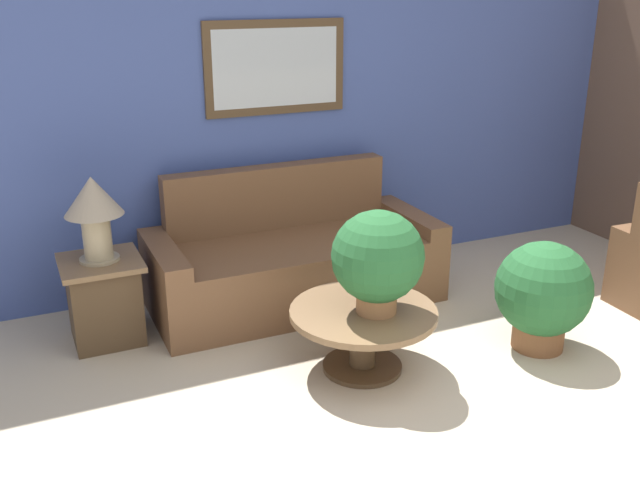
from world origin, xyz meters
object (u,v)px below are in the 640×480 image
Objects in this scene: table_lamp at (94,206)px; potted_plant_floor at (543,293)px; potted_plant_on_table at (378,259)px; couch_main at (293,261)px; coffee_table at (363,326)px; side_table at (104,299)px.

table_lamp is 0.77× the size of potted_plant_floor.
potted_plant_on_table is 1.18m from potted_plant_floor.
table_lamp is (-1.37, -0.07, 0.62)m from couch_main.
potted_plant_on_table reaches higher than couch_main.
coffee_table is 1.19m from potted_plant_floor.
potted_plant_floor is (2.53, -1.27, 0.10)m from side_table.
side_table is at bearing -177.15° from couch_main.
potted_plant_floor reaches higher than coffee_table.
potted_plant_floor is (1.17, -1.33, 0.08)m from couch_main.
side_table is 1.85m from potted_plant_on_table.
couch_main is 1.24m from potted_plant_on_table.
potted_plant_on_table is at bearing -87.20° from couch_main.
potted_plant_on_table reaches higher than coffee_table.
coffee_table is 1.43× the size of potted_plant_on_table.
couch_main is 2.34× the size of coffee_table.
coffee_table is (0.00, -1.11, -0.02)m from couch_main.
coffee_table is at bearing -37.32° from table_lamp.
coffee_table is 1.58× the size of side_table.
table_lamp reaches higher than coffee_table.
table_lamp is at bearing 142.68° from coffee_table.
table_lamp is at bearing -177.15° from couch_main.
side_table is (-1.37, 1.04, -0.00)m from coffee_table.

